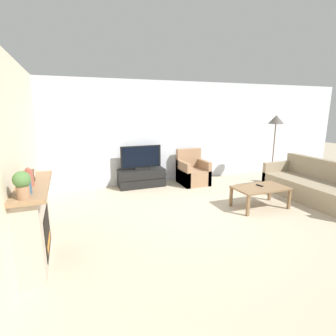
% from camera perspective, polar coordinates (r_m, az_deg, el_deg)
% --- Properties ---
extents(ground_plane, '(24.00, 24.00, 0.00)m').
position_cam_1_polar(ground_plane, '(5.27, 9.66, -9.54)').
color(ground_plane, tan).
extents(wall_back, '(12.00, 0.06, 2.70)m').
position_cam_1_polar(wall_back, '(7.16, -0.20, 7.72)').
color(wall_back, silver).
rests_on(wall_back, ground).
extents(wall_left, '(0.06, 12.00, 2.70)m').
position_cam_1_polar(wall_left, '(4.27, -29.82, 2.49)').
color(wall_left, beige).
rests_on(wall_left, ground).
extents(fireplace, '(0.41, 1.42, 1.07)m').
position_cam_1_polar(fireplace, '(3.90, -27.13, -10.47)').
color(fireplace, '#B7A893').
rests_on(fireplace, ground).
extents(mantel_vase_left, '(0.13, 0.13, 0.20)m').
position_cam_1_polar(mantel_vase_left, '(3.30, -28.62, -3.51)').
color(mantel_vase_left, '#385670').
rests_on(mantel_vase_left, fireplace).
extents(mantel_vase_centre_left, '(0.10, 0.10, 0.23)m').
position_cam_1_polar(mantel_vase_centre_left, '(3.60, -28.04, -1.84)').
color(mantel_vase_centre_left, '#994C3D').
rests_on(mantel_vase_centre_left, fireplace).
extents(mantel_clock, '(0.08, 0.11, 0.15)m').
position_cam_1_polar(mantel_clock, '(3.85, -27.57, -1.42)').
color(mantel_clock, brown).
rests_on(mantel_clock, fireplace).
extents(potted_plant, '(0.18, 0.18, 0.30)m').
position_cam_1_polar(potted_plant, '(3.11, -29.18, -2.92)').
color(potted_plant, '#936B4C').
rests_on(potted_plant, fireplace).
extents(tv_stand, '(1.18, 0.47, 0.47)m').
position_cam_1_polar(tv_stand, '(6.82, -5.79, -2.15)').
color(tv_stand, black).
rests_on(tv_stand, ground).
extents(tv, '(1.05, 0.18, 0.61)m').
position_cam_1_polar(tv, '(6.71, -5.88, 2.12)').
color(tv, black).
rests_on(tv, tv_stand).
extents(armchair, '(0.70, 0.76, 0.92)m').
position_cam_1_polar(armchair, '(7.09, 5.36, -1.05)').
color(armchair, '#937051').
rests_on(armchair, ground).
extents(coffee_table, '(1.09, 0.63, 0.44)m').
position_cam_1_polar(coffee_table, '(5.65, 19.48, -4.43)').
color(coffee_table, brown).
rests_on(coffee_table, ground).
extents(remote, '(0.08, 0.16, 0.02)m').
position_cam_1_polar(remote, '(5.70, 19.32, -3.61)').
color(remote, black).
rests_on(remote, coffee_table).
extents(couch, '(0.93, 2.38, 0.87)m').
position_cam_1_polar(couch, '(6.63, 29.86, -3.84)').
color(couch, gray).
rests_on(couch, ground).
extents(floor_lamp, '(0.39, 0.39, 1.82)m').
position_cam_1_polar(floor_lamp, '(7.47, 22.43, 9.02)').
color(floor_lamp, black).
rests_on(floor_lamp, ground).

